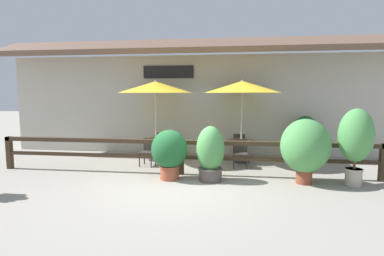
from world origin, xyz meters
The scene contains 16 objects.
ground_plane centered at (0.00, 0.00, 0.00)m, with size 60.00×60.00×0.00m, color gray.
building_facade centered at (0.00, 4.10, 2.16)m, with size 14.28×1.49×4.23m.
patio_railing centered at (0.00, 1.05, 0.70)m, with size 10.40×0.14×0.95m.
patio_umbrella_near centered at (-1.12, 2.74, 2.42)m, with size 2.43×2.43×2.64m.
dining_table_near centered at (-1.12, 2.74, 0.56)m, with size 0.97×0.97×0.70m.
chair_near_streetside centered at (-1.18, 1.97, 0.47)m, with size 0.46×0.46×0.84m.
chair_near_wallside centered at (-1.09, 3.52, 0.47)m, with size 0.43×0.43×0.84m.
patio_umbrella_middle centered at (1.68, 2.79, 2.42)m, with size 2.43×2.43×2.64m.
dining_table_middle centered at (1.68, 2.79, 0.56)m, with size 0.97×0.97×0.70m.
chair_middle_streetside centered at (1.63, 2.08, 0.47)m, with size 0.42×0.42×0.84m.
chair_middle_wallside centered at (1.66, 3.50, 0.47)m, with size 0.51×0.51×0.84m.
potted_plant_small_flowering centered at (0.83, 0.55, 0.69)m, with size 0.71×0.64×1.39m.
potted_plant_broad_leaf centered at (4.27, 0.56, 1.14)m, with size 0.80×0.72×1.85m.
potted_plant_entrance_palm centered at (3.13, 0.59, 0.91)m, with size 1.18×1.06×1.59m.
potted_plant_corner_fern centered at (-0.22, 0.54, 0.72)m, with size 0.93×0.84×1.28m.
potted_plant_tall_tropical centered at (3.84, 3.55, 0.85)m, with size 0.83×0.74×1.46m.
Camera 1 is at (1.32, -6.87, 2.16)m, focal length 28.00 mm.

